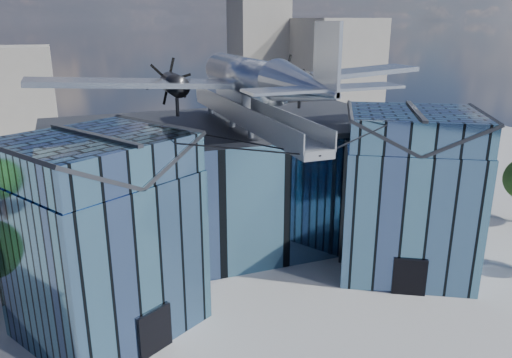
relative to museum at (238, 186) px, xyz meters
name	(u,v)px	position (x,y,z in m)	size (l,w,h in m)	color
ground_plane	(266,285)	(0.00, -5.82, -5.54)	(120.00, 120.00, 0.00)	gray
museum	(238,186)	(0.00, 0.00, 0.00)	(32.88, 24.50, 17.60)	#45698D
bg_towers	(152,72)	(1.45, 44.67, 4.47)	(77.00, 24.50, 26.00)	gray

